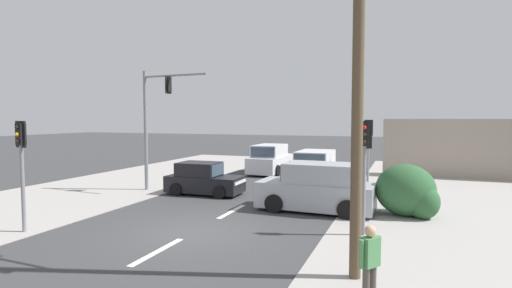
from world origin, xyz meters
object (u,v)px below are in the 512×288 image
Objects in this scene: traffic_signal_mast at (154,114)px; pedestal_signal_right_kerb at (364,158)px; suv_oncoming_near at (270,160)px; suv_kerbside_parked at (317,189)px; pedestal_signal_left_kerb at (21,157)px; suv_crossing_left at (314,170)px; pedestal_signal_far_median at (368,142)px; pedestrian_at_kerb at (370,262)px; utility_pole_foreground_right at (353,25)px; hatchback_oncoming_mid at (203,180)px.

pedestal_signal_right_kerb is (10.54, -4.26, -1.42)m from traffic_signal_mast.
suv_kerbside_parked is at bearing -62.00° from suv_oncoming_near.
suv_oncoming_near is at bearing 118.00° from suv_kerbside_parked.
pedestal_signal_left_kerb is 0.78× the size of suv_crossing_left.
suv_kerbside_parked is at bearing 37.18° from pedestal_signal_left_kerb.
pedestal_signal_far_median is at bearing 11.55° from suv_crossing_left.
traffic_signal_mast is at bearing -112.34° from suv_oncoming_near.
suv_crossing_left is (-3.33, 8.37, -1.53)m from pedestal_signal_right_kerb.
pedestal_signal_left_kerb is at bearing 172.30° from pedestrian_at_kerb.
pedestal_signal_left_kerb is at bearing 179.72° from utility_pole_foreground_right.
hatchback_oncoming_mid is 0.81× the size of suv_crossing_left.
pedestal_signal_right_kerb reaches higher than pedestrian_at_kerb.
pedestal_signal_right_kerb is 9.14m from suv_crossing_left.
utility_pole_foreground_right reaches higher than traffic_signal_mast.
suv_crossing_left is (7.21, 4.11, -2.95)m from traffic_signal_mast.
utility_pole_foreground_right is 18.12m from suv_oncoming_near.
utility_pole_foreground_right reaches higher than suv_oncoming_near.
suv_kerbside_parked is 5.75m from suv_crossing_left.
utility_pole_foreground_right is at bearing -36.16° from traffic_signal_mast.
utility_pole_foreground_right is 10.72m from pedestal_signal_left_kerb.
hatchback_oncoming_mid is (2.32, 7.74, -1.71)m from pedestal_signal_left_kerb.
pedestal_signal_right_kerb is 9.14m from hatchback_oncoming_mid.
hatchback_oncoming_mid is 0.80× the size of suv_kerbside_parked.
pedestal_signal_left_kerb reaches higher than suv_crossing_left.
pedestal_signal_right_kerb is at bearing 18.52° from pedestal_signal_left_kerb.
pedestal_signal_right_kerb is (-0.03, 3.46, -3.28)m from utility_pole_foreground_right.
suv_kerbside_parked and suv_crossing_left have the same top height.
pedestal_signal_far_median is 7.61m from suv_oncoming_near.
pedestal_signal_right_kerb is 3.76m from suv_kerbside_parked.
pedestal_signal_far_median is at bearing 77.05° from suv_kerbside_parked.
hatchback_oncoming_mid is at bearing 165.03° from suv_kerbside_parked.
suv_oncoming_near is (-3.85, 4.08, 0.00)m from suv_crossing_left.
suv_kerbside_parked is 2.82× the size of pedestrian_at_kerb.
pedestal_signal_left_kerb is at bearing -120.18° from suv_crossing_left.
pedestal_signal_far_median is (9.57, 12.34, 0.00)m from pedestal_signal_left_kerb.
pedestrian_at_kerb is at bearing -65.88° from suv_oncoming_near.
pedestal_signal_left_kerb is 0.78× the size of suv_oncoming_near.
pedestal_signal_left_kerb reaches higher than pedestrian_at_kerb.
pedestal_signal_right_kerb is 0.77× the size of suv_kerbside_parked.
traffic_signal_mast is at bearing 157.99° from pedestal_signal_right_kerb.
suv_crossing_left is (-1.30, 5.60, 0.00)m from suv_kerbside_parked.
traffic_signal_mast is at bearing 143.84° from utility_pole_foreground_right.
pedestrian_at_kerb is (7.76, -17.32, 0.04)m from suv_oncoming_near.
suv_crossing_left is at bearing -46.70° from suv_oncoming_near.
pedestrian_at_kerb is at bearing -39.38° from traffic_signal_mast.
suv_crossing_left is (-2.72, -0.55, -1.53)m from pedestal_signal_far_median.
pedestal_signal_right_kerb is 0.78× the size of suv_crossing_left.
traffic_signal_mast is at bearing 92.69° from pedestal_signal_left_kerb.
utility_pole_foreground_right is 2.99× the size of pedestal_signal_left_kerb.
suv_crossing_left is at bearing 41.72° from hatchback_oncoming_mid.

